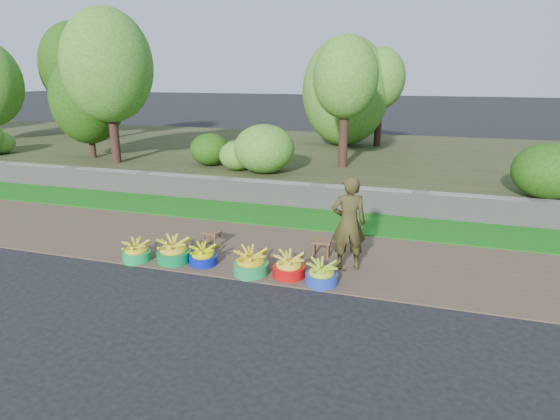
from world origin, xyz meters
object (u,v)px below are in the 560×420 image
(basin_f, at_px, (322,275))
(stool_right, at_px, (321,244))
(basin_d, at_px, (251,264))
(basin_a, at_px, (137,252))
(basin_e, at_px, (289,267))
(basin_b, at_px, (174,252))
(vendor_woman, at_px, (349,223))
(stool_left, at_px, (212,234))
(basin_c, at_px, (203,256))

(basin_f, relative_size, stool_right, 1.44)
(basin_f, bearing_deg, basin_d, 178.27)
(basin_a, xyz_separation_m, basin_e, (2.56, 0.14, 0.01))
(basin_a, bearing_deg, stool_right, 20.39)
(basin_f, bearing_deg, basin_b, 177.57)
(basin_b, xyz_separation_m, vendor_woman, (2.73, 0.57, 0.58))
(basin_f, bearing_deg, basin_e, 167.73)
(basin_f, distance_m, stool_left, 2.38)
(basin_c, relative_size, basin_e, 0.91)
(basin_e, relative_size, vendor_woman, 0.33)
(basin_f, distance_m, stool_right, 1.07)
(basin_b, height_order, stool_right, basin_b)
(basin_b, bearing_deg, basin_a, -168.38)
(basin_c, distance_m, stool_right, 1.95)
(basin_f, bearing_deg, stool_right, 102.78)
(basin_c, height_order, basin_d, basin_d)
(basin_c, bearing_deg, stool_right, 27.23)
(vendor_woman, bearing_deg, basin_d, 8.13)
(basin_a, distance_m, basin_f, 3.08)
(basin_b, distance_m, basin_c, 0.51)
(basin_b, bearing_deg, basin_e, 0.28)
(basin_e, height_order, stool_right, basin_e)
(basin_b, height_order, stool_left, basin_b)
(stool_left, xyz_separation_m, stool_right, (1.95, 0.10, 0.01))
(basin_b, height_order, basin_f, basin_b)
(stool_right, distance_m, vendor_woman, 0.80)
(basin_a, distance_m, basin_b, 0.63)
(basin_e, bearing_deg, basin_d, -172.05)
(basin_e, bearing_deg, vendor_woman, 35.51)
(basin_c, xyz_separation_m, stool_right, (1.73, 0.89, 0.09))
(basin_b, bearing_deg, basin_f, -2.43)
(stool_left, relative_size, vendor_woman, 0.23)
(basin_b, xyz_separation_m, basin_d, (1.36, -0.07, -0.00))
(basin_a, xyz_separation_m, basin_c, (1.12, 0.17, -0.00))
(basin_d, relative_size, basin_f, 1.13)
(basin_a, height_order, basin_b, basin_b)
(basin_b, bearing_deg, basin_d, -2.99)
(basin_b, xyz_separation_m, basin_e, (1.94, 0.01, -0.02))
(stool_left, xyz_separation_m, vendor_woman, (2.44, -0.26, 0.53))
(basin_a, distance_m, stool_right, 3.04)
(basin_e, distance_m, basin_f, 0.54)
(basin_b, relative_size, basin_f, 1.15)
(basin_a, bearing_deg, vendor_woman, 11.75)
(basin_e, distance_m, vendor_woman, 1.13)
(vendor_woman, bearing_deg, basin_b, -5.25)
(basin_b, relative_size, basin_d, 1.02)
(stool_left, bearing_deg, basin_c, -74.49)
(basin_c, bearing_deg, basin_a, -171.46)
(stool_right, xyz_separation_m, vendor_woman, (0.49, -0.36, 0.52))
(stool_left, distance_m, stool_right, 1.95)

